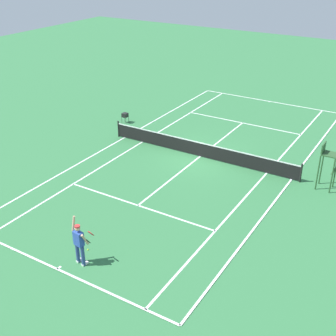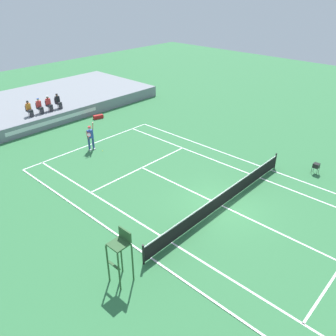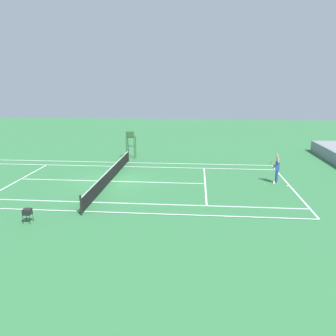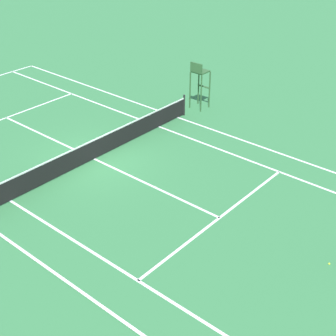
# 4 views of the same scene
# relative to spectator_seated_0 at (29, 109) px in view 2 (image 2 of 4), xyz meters

# --- Properties ---
(ground_plane) EXTENTS (80.00, 80.00, 0.00)m
(ground_plane) POSITION_rel_spectator_seated_0_xyz_m (1.37, -18.29, -1.63)
(ground_plane) COLOR #337542
(court) EXTENTS (11.08, 23.88, 0.03)m
(court) POSITION_rel_spectator_seated_0_xyz_m (1.37, -18.29, -1.62)
(court) COLOR #337542
(court) RESTS_ON ground
(net) EXTENTS (11.98, 0.10, 1.07)m
(net) POSITION_rel_spectator_seated_0_xyz_m (1.37, -18.29, -1.10)
(net) COLOR black
(net) RESTS_ON ground
(barrier_wall) EXTENTS (24.10, 0.25, 1.01)m
(barrier_wall) POSITION_rel_spectator_seated_0_xyz_m (1.37, -1.18, -1.12)
(barrier_wall) COLOR gray
(barrier_wall) RESTS_ON ground
(bleacher_platform) EXTENTS (24.10, 9.99, 1.01)m
(bleacher_platform) POSITION_rel_spectator_seated_0_xyz_m (1.37, 3.94, -1.12)
(bleacher_platform) COLOR gray
(bleacher_platform) RESTS_ON ground
(spectator_seated_0) EXTENTS (0.44, 0.60, 1.27)m
(spectator_seated_0) POSITION_rel_spectator_seated_0_xyz_m (0.00, 0.00, 0.00)
(spectator_seated_0) COLOR #474C56
(spectator_seated_0) RESTS_ON bleacher_platform
(spectator_seated_1) EXTENTS (0.44, 0.60, 1.27)m
(spectator_seated_1) POSITION_rel_spectator_seated_0_xyz_m (0.92, 0.00, 0.00)
(spectator_seated_1) COLOR #474C56
(spectator_seated_1) RESTS_ON bleacher_platform
(spectator_seated_2) EXTENTS (0.44, 0.60, 1.27)m
(spectator_seated_2) POSITION_rel_spectator_seated_0_xyz_m (1.79, 0.00, 0.00)
(spectator_seated_2) COLOR #474C56
(spectator_seated_2) RESTS_ON bleacher_platform
(spectator_seated_3) EXTENTS (0.44, 0.60, 1.27)m
(spectator_seated_3) POSITION_rel_spectator_seated_0_xyz_m (2.68, 0.00, 0.00)
(spectator_seated_3) COLOR #474C56
(spectator_seated_3) RESTS_ON bleacher_platform
(tennis_player) EXTENTS (0.81, 0.62, 2.08)m
(tennis_player) POSITION_rel_spectator_seated_0_xyz_m (0.80, -7.17, -0.63)
(tennis_player) COLOR navy
(tennis_player) RESTS_ON ground
(tennis_ball) EXTENTS (0.07, 0.07, 0.07)m
(tennis_ball) POSITION_rel_spectator_seated_0_xyz_m (1.15, -7.95, -1.59)
(tennis_ball) COLOR #D1E533
(tennis_ball) RESTS_ON ground
(umpire_chair) EXTENTS (0.77, 0.77, 2.44)m
(umpire_chair) POSITION_rel_spectator_seated_0_xyz_m (-5.76, -18.29, -0.07)
(umpire_chair) COLOR #2D562D
(umpire_chair) RESTS_ON ground
(equipment_bag) EXTENTS (0.95, 0.54, 0.32)m
(equipment_bag) POSITION_rel_spectator_seated_0_xyz_m (5.04, -2.33, -1.47)
(equipment_bag) COLOR red
(equipment_bag) RESTS_ON ground
(ball_hopper) EXTENTS (0.36, 0.36, 0.70)m
(ball_hopper) POSITION_rel_spectator_seated_0_xyz_m (8.44, -20.54, -1.06)
(ball_hopper) COLOR black
(ball_hopper) RESTS_ON ground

